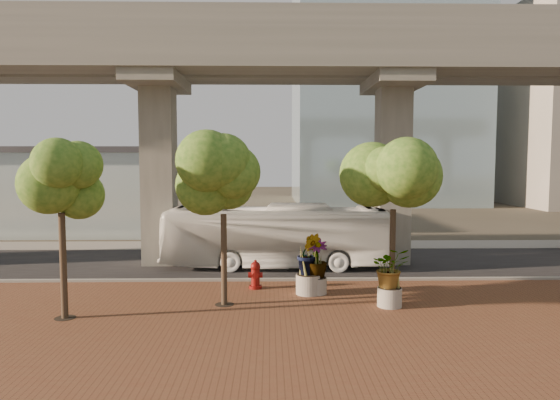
{
  "coord_description": "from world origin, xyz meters",
  "views": [
    {
      "loc": [
        -0.34,
        -23.64,
        5.32
      ],
      "look_at": [
        0.15,
        0.5,
        3.44
      ],
      "focal_mm": 32.0,
      "sensor_mm": 36.0,
      "label": 1
    }
  ],
  "objects": [
    {
      "name": "ground",
      "position": [
        0.0,
        0.0,
        0.0
      ],
      "size": [
        160.0,
        160.0,
        0.0
      ],
      "primitive_type": "plane",
      "color": "#383429",
      "rests_on": "ground"
    },
    {
      "name": "curb_strip",
      "position": [
        0.0,
        -2.0,
        0.08
      ],
      "size": [
        70.0,
        0.25,
        0.16
      ],
      "primitive_type": "cube",
      "color": "gray",
      "rests_on": "ground"
    },
    {
      "name": "planter_front",
      "position": [
        4.0,
        -5.98,
        1.37
      ],
      "size": [
        1.97,
        1.97,
        2.16
      ],
      "color": "#ADAA9C",
      "rests_on": "ground"
    },
    {
      "name": "streetlamp_east",
      "position": [
        7.39,
        6.01,
        5.39
      ],
      "size": [
        0.46,
        1.34,
        9.24
      ],
      "color": "#333238",
      "rests_on": "ground"
    },
    {
      "name": "planter_right",
      "position": [
        1.5,
        -4.2,
        1.38
      ],
      "size": [
        2.04,
        2.04,
        2.18
      ],
      "color": "#A6A196",
      "rests_on": "ground"
    },
    {
      "name": "streetlamp_west",
      "position": [
        -7.67,
        7.38,
        5.19
      ],
      "size": [
        0.44,
        1.29,
        8.9
      ],
      "color": "#313136",
      "rests_on": "ground"
    },
    {
      "name": "fire_hydrant",
      "position": [
        -0.94,
        -3.31,
        0.63
      ],
      "size": [
        0.59,
        0.53,
        1.18
      ],
      "color": "maroon",
      "rests_on": "ground"
    },
    {
      "name": "far_sidewalk",
      "position": [
        0.0,
        7.5,
        0.03
      ],
      "size": [
        90.0,
        3.0,
        0.06
      ],
      "primitive_type": "cube",
      "color": "gray",
      "rests_on": "ground"
    },
    {
      "name": "transit_bus",
      "position": [
        -0.01,
        0.95,
        1.57
      ],
      "size": [
        11.36,
        3.04,
        3.14
      ],
      "primitive_type": "imported",
      "rotation": [
        0.0,
        0.0,
        1.54
      ],
      "color": "white",
      "rests_on": "ground"
    },
    {
      "name": "planter_left",
      "position": [
        1.19,
        -4.21,
        1.55
      ],
      "size": [
        2.23,
        2.23,
        2.45
      ],
      "color": "#A19C91",
      "rests_on": "ground"
    },
    {
      "name": "asphalt_road",
      "position": [
        0.0,
        2.0,
        0.02
      ],
      "size": [
        90.0,
        8.0,
        0.04
      ],
      "primitive_type": "cube",
      "color": "black",
      "rests_on": "ground"
    },
    {
      "name": "street_tree_far_west",
      "position": [
        -7.23,
        -7.11,
        4.52
      ],
      "size": [
        3.17,
        3.17,
        5.93
      ],
      "color": "#493829",
      "rests_on": "ground"
    },
    {
      "name": "brick_plaza",
      "position": [
        0.0,
        -8.0,
        0.03
      ],
      "size": [
        70.0,
        13.0,
        0.06
      ],
      "primitive_type": "cube",
      "color": "brown",
      "rests_on": "ground"
    },
    {
      "name": "street_tree_near_west",
      "position": [
        -2.02,
        -5.64,
        4.43
      ],
      "size": [
        3.57,
        3.57,
        6.02
      ],
      "color": "#493829",
      "rests_on": "ground"
    },
    {
      "name": "transit_viaduct",
      "position": [
        0.0,
        2.0,
        7.29
      ],
      "size": [
        72.0,
        5.6,
        12.4
      ],
      "color": "gray",
      "rests_on": "ground"
    },
    {
      "name": "street_tree_near_east",
      "position": [
        4.31,
        -5.05,
        4.59
      ],
      "size": [
        3.77,
        3.77,
        6.27
      ],
      "color": "#493829",
      "rests_on": "ground"
    },
    {
      "name": "station_pavilion",
      "position": [
        -20.0,
        16.0,
        3.22
      ],
      "size": [
        23.0,
        13.0,
        6.3
      ],
      "color": "silver",
      "rests_on": "ground"
    }
  ]
}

